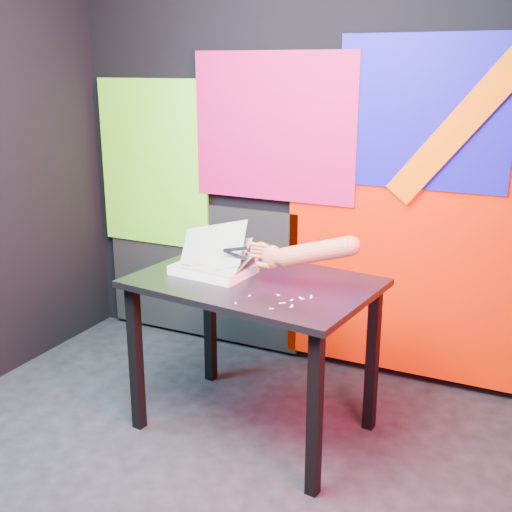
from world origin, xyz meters
The scene contains 7 objects.
room centered at (0.00, 0.00, 1.35)m, with size 3.01×3.01×2.71m.
backdrop centered at (0.06, 1.46, 0.96)m, with size 2.88×0.05×2.08m.
work_table centered at (0.01, 0.67, 0.64)m, with size 1.13×0.82×0.75m.
printout_stack centered at (-0.20, 0.68, 0.78)m, with size 0.39×0.29×0.27m.
scissors centered at (0.04, 0.65, 0.88)m, with size 0.22×0.01×0.12m.
hand_forearm centered at (0.28, 0.65, 0.92)m, with size 0.48×0.09×0.19m.
paper_clippings centered at (0.25, 0.50, 0.75)m, with size 0.27×0.23×0.00m.
Camera 1 is at (1.19, -1.78, 1.68)m, focal length 45.00 mm.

